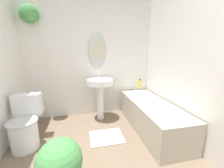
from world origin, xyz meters
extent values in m
cube|color=silver|center=(0.00, 2.53, 1.20)|extent=(2.67, 0.06, 2.40)
ellipsoid|color=beige|center=(0.14, 2.48, 1.36)|extent=(0.37, 0.02, 0.71)
ellipsoid|color=silver|center=(0.14, 2.48, 1.36)|extent=(0.33, 0.01, 0.67)
cylinder|color=#9E6042|center=(-1.02, 2.41, 2.04)|extent=(0.14, 0.14, 0.08)
sphere|color=#4C934C|center=(-1.02, 2.41, 1.97)|extent=(0.31, 0.31, 0.31)
cube|color=silver|center=(1.30, 1.25, 1.20)|extent=(0.06, 2.62, 2.40)
cylinder|color=white|center=(-1.02, 1.55, 0.20)|extent=(0.35, 0.35, 0.40)
cylinder|color=silver|center=(-1.02, 1.55, 0.41)|extent=(0.38, 0.38, 0.02)
cube|color=white|center=(-1.02, 1.81, 0.56)|extent=(0.38, 0.17, 0.33)
cylinder|color=white|center=(0.14, 2.20, 0.36)|extent=(0.13, 0.13, 0.72)
cylinder|color=white|center=(0.14, 2.20, 0.77)|extent=(0.51, 0.51, 0.10)
cylinder|color=silver|center=(0.14, 2.34, 0.87)|extent=(0.02, 0.02, 0.10)
cube|color=#B2A893|center=(0.95, 1.64, 0.24)|extent=(0.60, 1.62, 0.48)
cube|color=white|center=(0.95, 1.64, 0.47)|extent=(0.50, 1.52, 0.04)
cylinder|color=silver|center=(0.95, 2.35, 0.52)|extent=(0.04, 0.04, 0.08)
cylinder|color=gold|center=(1.02, 2.32, 0.65)|extent=(0.07, 0.07, 0.18)
cylinder|color=black|center=(1.02, 2.32, 0.75)|extent=(0.04, 0.04, 0.02)
sphere|color=#4C934C|center=(-0.44, 0.79, 0.33)|extent=(0.43, 0.43, 0.43)
cube|color=silver|center=(0.14, 1.53, 0.01)|extent=(0.52, 0.42, 0.02)
camera|label=1|loc=(-0.20, -0.38, 1.33)|focal=22.00mm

